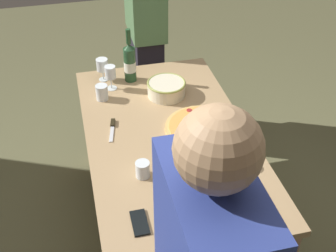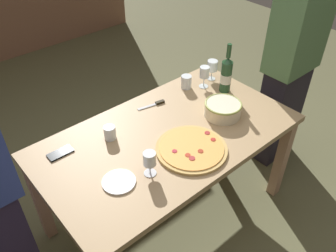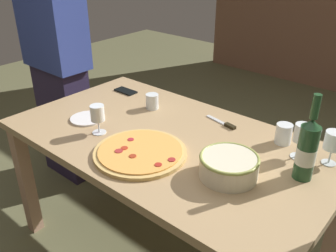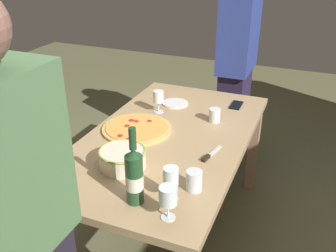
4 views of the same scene
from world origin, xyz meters
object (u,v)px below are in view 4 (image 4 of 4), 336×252
object	(u,v)px
person_guest_left	(16,243)
pizza_knife	(209,155)
dining_table	(168,149)
wine_glass_far_left	(171,178)
cup_amber	(194,180)
cup_ceramic	(215,115)
serving_bowl	(122,158)
wine_glass_near_pizza	(158,98)
wine_bottle	(134,176)
side_plate	(175,103)
wine_glass_by_bottle	(168,197)
cell_phone	(236,105)
person_host	(236,67)
pizza	(137,128)

from	to	relation	value
person_guest_left	pizza_knife	bearing A→B (deg)	-16.71
dining_table	pizza_knife	size ratio (longest dim) A/B	8.02
wine_glass_far_left	cup_amber	bearing A→B (deg)	146.24
cup_ceramic	pizza_knife	distance (m)	0.43
serving_bowl	wine_glass_near_pizza	bearing A→B (deg)	-171.51
dining_table	cup_ceramic	xyz separation A→B (m)	(-0.29, 0.20, 0.14)
wine_bottle	wine_glass_far_left	size ratio (longest dim) A/B	2.25
cup_ceramic	pizza_knife	bearing A→B (deg)	12.65
wine_bottle	side_plate	size ratio (longest dim) A/B	2.02
wine_glass_near_pizza	wine_glass_far_left	xyz separation A→B (m)	(0.84, 0.43, 0.01)
cup_amber	wine_glass_near_pizza	bearing A→B (deg)	-145.73
wine_glass_far_left	wine_glass_by_bottle	bearing A→B (deg)	17.13
serving_bowl	wine_glass_near_pizza	distance (m)	0.69
side_plate	cell_phone	xyz separation A→B (m)	(-0.13, 0.40, 0.00)
wine_glass_near_pizza	cell_phone	world-z (taller)	wine_glass_near_pizza
serving_bowl	cup_amber	world-z (taller)	cup_amber
cup_ceramic	pizza_knife	xyz separation A→B (m)	(0.42, 0.09, -0.04)
dining_table	wine_glass_far_left	size ratio (longest dim) A/B	9.94
serving_bowl	side_plate	world-z (taller)	serving_bowl
wine_glass_far_left	person_host	bearing A→B (deg)	-176.55
pizza	wine_glass_by_bottle	distance (m)	0.82
dining_table	pizza	xyz separation A→B (m)	(0.01, -0.20, 0.10)
wine_glass_far_left	person_guest_left	size ratio (longest dim) A/B	0.09
cell_phone	wine_glass_by_bottle	bearing A→B (deg)	90.53
serving_bowl	cell_phone	world-z (taller)	serving_bowl
cup_amber	person_guest_left	world-z (taller)	person_guest_left
dining_table	pizza_knife	xyz separation A→B (m)	(0.13, 0.29, 0.10)
cup_amber	pizza_knife	bearing A→B (deg)	-176.47
serving_bowl	wine_glass_by_bottle	size ratio (longest dim) A/B	1.59
side_plate	cell_phone	distance (m)	0.42
wine_glass_near_pizza	person_guest_left	world-z (taller)	person_guest_left
pizza	wine_glass_far_left	distance (m)	0.70
cup_ceramic	person_host	size ratio (longest dim) A/B	0.05
wine_glass_far_left	cell_phone	bearing A→B (deg)	178.50
cup_amber	person_guest_left	xyz separation A→B (m)	(0.67, -0.41, 0.07)
pizza	person_guest_left	bearing A→B (deg)	5.18
dining_table	side_plate	xyz separation A→B (m)	(-0.45, -0.13, 0.10)
serving_bowl	wine_glass_near_pizza	world-z (taller)	wine_glass_near_pizza
dining_table	side_plate	distance (m)	0.48
pizza	side_plate	world-z (taller)	pizza
wine_glass_near_pizza	wine_glass_far_left	bearing A→B (deg)	26.98
pizza	cup_ceramic	world-z (taller)	cup_ceramic
wine_glass_by_bottle	person_guest_left	xyz separation A→B (m)	(0.44, -0.38, 0.01)
wine_bottle	wine_glass_by_bottle	world-z (taller)	wine_bottle
serving_bowl	wine_bottle	size ratio (longest dim) A/B	0.67
dining_table	cell_phone	xyz separation A→B (m)	(-0.58, 0.27, 0.10)
dining_table	side_plate	world-z (taller)	side_plate
cup_amber	serving_bowl	bearing A→B (deg)	-96.89
wine_glass_far_left	person_host	world-z (taller)	person_host
side_plate	pizza_knife	world-z (taller)	pizza_knife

